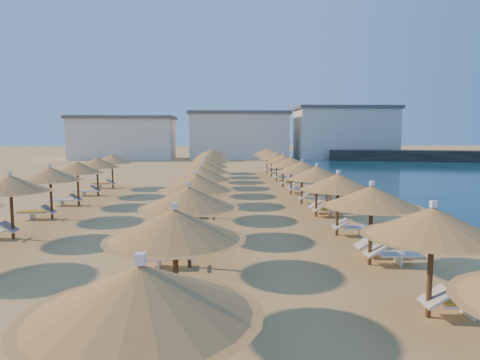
{
  "coord_description": "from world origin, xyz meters",
  "views": [
    {
      "loc": [
        -0.82,
        -20.46,
        4.02
      ],
      "look_at": [
        0.21,
        4.0,
        1.3
      ],
      "focal_mm": 32.0,
      "sensor_mm": 36.0,
      "label": 1
    }
  ],
  "objects_px": {
    "beachgoer_b": "(327,190)",
    "parasol_row_east": "(302,167)",
    "jetty": "(438,156)",
    "parasol_row_west": "(204,168)",
    "beachgoer_a": "(330,199)"
  },
  "relations": [
    {
      "from": "beachgoer_b",
      "to": "parasol_row_east",
      "type": "bearing_deg",
      "value": -146.25
    },
    {
      "from": "parasol_row_east",
      "to": "beachgoer_a",
      "type": "xyz_separation_m",
      "value": [
        0.7,
        -3.57,
        -1.23
      ]
    },
    {
      "from": "jetty",
      "to": "beachgoer_b",
      "type": "bearing_deg",
      "value": -110.67
    },
    {
      "from": "jetty",
      "to": "beachgoer_a",
      "type": "distance_m",
      "value": 46.43
    },
    {
      "from": "parasol_row_west",
      "to": "beachgoer_a",
      "type": "relative_size",
      "value": 24.03
    },
    {
      "from": "jetty",
      "to": "parasol_row_east",
      "type": "xyz_separation_m",
      "value": [
        -26.01,
        -35.36,
        1.33
      ]
    },
    {
      "from": "beachgoer_b",
      "to": "jetty",
      "type": "bearing_deg",
      "value": 125.57
    },
    {
      "from": "parasol_row_east",
      "to": "beachgoer_b",
      "type": "distance_m",
      "value": 1.93
    },
    {
      "from": "parasol_row_east",
      "to": "parasol_row_west",
      "type": "distance_m",
      "value": 5.48
    },
    {
      "from": "beachgoer_a",
      "to": "beachgoer_b",
      "type": "relative_size",
      "value": 0.94
    },
    {
      "from": "parasol_row_west",
      "to": "beachgoer_b",
      "type": "distance_m",
      "value": 6.88
    },
    {
      "from": "jetty",
      "to": "parasol_row_east",
      "type": "distance_m",
      "value": 43.92
    },
    {
      "from": "parasol_row_west",
      "to": "beachgoer_b",
      "type": "height_order",
      "value": "parasol_row_west"
    },
    {
      "from": "jetty",
      "to": "parasol_row_west",
      "type": "distance_m",
      "value": 47.37
    },
    {
      "from": "parasol_row_east",
      "to": "beachgoer_b",
      "type": "xyz_separation_m",
      "value": [
        1.24,
        -0.9,
        -1.18
      ]
    }
  ]
}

